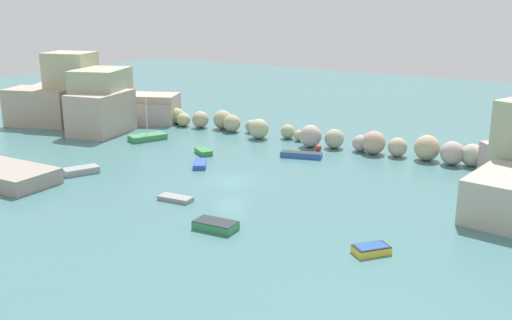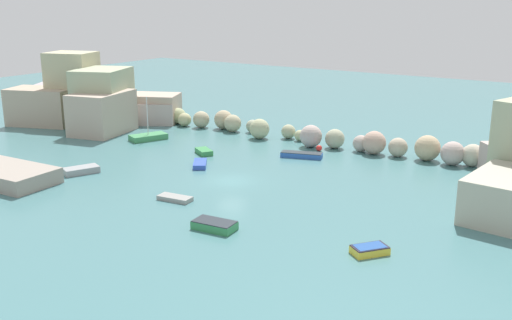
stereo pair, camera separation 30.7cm
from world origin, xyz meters
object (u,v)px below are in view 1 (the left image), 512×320
Objects in this scene: moored_boat_2 at (148,137)px; moored_boat_4 at (301,155)px; moored_boat_6 at (81,170)px; moored_boat_1 at (176,198)px; moored_boat_7 at (204,152)px; moored_boat_3 at (216,225)px; moored_boat_0 at (371,249)px; moored_boat_5 at (200,164)px; stone_dock at (7,175)px; channel_buoy at (319,148)px.

moored_boat_4 is (18.49, 2.79, -0.07)m from moored_boat_2.
moored_boat_6 is at bearing -139.84° from moored_boat_2.
moored_boat_1 is 21.75m from moored_boat_2.
moored_boat_2 is at bearing 22.93° from moored_boat_7.
moored_boat_3 is (22.73, -17.58, -0.03)m from moored_boat_2.
moored_boat_3 is at bearing -95.62° from moored_boat_4.
moored_boat_7 is at bearing 97.74° from moored_boat_0.
moored_boat_5 is at bearing 126.79° from moored_boat_3.
stone_dock is at bearing 133.34° from moored_boat_0.
moored_boat_7 is at bearing -0.44° from moored_boat_6.
moored_boat_7 is (8.54, 17.21, -0.43)m from stone_dock.
moored_boat_2 is 18.70m from moored_boat_4.
moored_boat_2 reaches higher than moored_boat_3.
stone_dock is at bearing 172.31° from moored_boat_6.
moored_boat_2 is (-0.74, 18.76, -0.35)m from stone_dock.
moored_boat_3 reaches higher than moored_boat_5.
moored_boat_1 is 12.33m from moored_boat_6.
moored_boat_6 is at bearing -11.26° from moored_boat_1.
moored_boat_2 is 1.59× the size of moored_boat_3.
moored_boat_3 is 0.90× the size of moored_boat_6.
moored_boat_5 is at bearing 50.28° from stone_dock.
moored_boat_6 reaches higher than moored_boat_5.
channel_buoy reaches higher than moored_boat_5.
moored_boat_0 is at bearing 5.74° from stone_dock.
stone_dock reaches higher than moored_boat_3.
moored_boat_7 is at bearing -67.64° from moored_boat_1.
stone_dock is 27.93m from moored_boat_4.
moored_boat_2 is (-16.32, 14.37, 0.17)m from moored_boat_1.
moored_boat_0 is 0.60× the size of moored_boat_4.
stone_dock is 2.89× the size of moored_boat_5.
moored_boat_7 is (-9.22, -4.35, -0.02)m from moored_boat_4.
moored_boat_6 is (-14.73, -19.49, -0.02)m from channel_buoy.
moored_boat_2 is at bearing 102.82° from moored_boat_0.
moored_boat_3 is 19.17m from moored_boat_6.
moored_boat_2 reaches higher than moored_boat_4.
moored_boat_2 is at bearing 171.23° from moored_boat_4.
moored_boat_2 reaches higher than moored_boat_0.
moored_boat_2 is 1.67× the size of moored_boat_5.
moored_boat_3 is 0.72× the size of moored_boat_4.
moored_boat_2 is (-18.76, -6.16, 0.03)m from channel_buoy.
moored_boat_2 is (-33.52, 15.47, 0.06)m from moored_boat_0.
moored_boat_0 is 17.23m from moored_boat_1.
stone_dock is 3.34× the size of moored_boat_0.
moored_boat_1 is at bearing -96.78° from channel_buoy.
moored_boat_2 is at bearing -161.83° from channel_buoy.
moored_boat_7 is (-13.45, 16.03, -0.05)m from moored_boat_3.
moored_boat_3 reaches higher than moored_boat_6.
moored_boat_3 is at bearing -79.26° from moored_boat_6.
moored_boat_3 is (-10.79, -2.11, 0.02)m from moored_boat_0.
moored_boat_6 is (-18.69, 4.25, -0.01)m from moored_boat_3.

